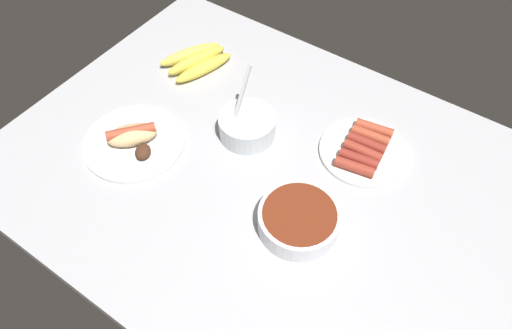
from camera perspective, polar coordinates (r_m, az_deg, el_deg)
ground_plane at (r=113.09cm, az=0.83°, el=-0.93°), size 120.00×90.00×3.00cm
bowl_chili at (r=101.28cm, az=5.06°, el=-6.43°), size 17.11×17.11×5.08cm
plate_sausages at (r=116.61cm, az=12.57°, el=1.72°), size 20.91×20.91×3.41cm
bowl_coleslaw at (r=116.27cm, az=-1.04°, el=4.66°), size 13.71×14.07×15.16cm
banana_bunch at (r=136.26cm, az=-6.95°, el=12.00°), size 16.41×19.82×3.88cm
plate_hotdog_assembled at (r=118.78cm, az=-14.18°, el=2.83°), size 24.20×24.20×5.61cm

